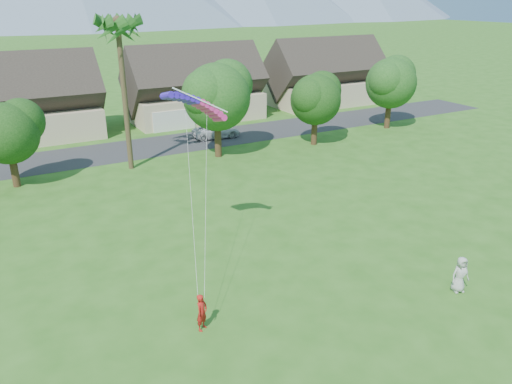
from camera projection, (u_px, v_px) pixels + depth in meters
ground at (373, 355)px, 20.54m from camera, size 500.00×500.00×0.00m
street at (136, 149)px, 48.20m from camera, size 90.00×7.00×0.01m
kite_flyer at (202, 312)px, 21.86m from camera, size 0.77×0.71×1.76m
watcher at (460, 274)px, 24.69m from camera, size 1.05×0.82×1.89m
parked_car at (216, 131)px, 51.81m from camera, size 5.14×2.77×1.37m
houses_row at (114, 97)px, 54.49m from camera, size 72.75×8.19×8.86m
tree_row at (138, 112)px, 40.95m from camera, size 62.27×6.67×8.45m
fan_palm at (118, 24)px, 38.50m from camera, size 3.00×3.00×13.80m
parafoil_kite at (196, 102)px, 25.55m from camera, size 3.44×1.00×0.50m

